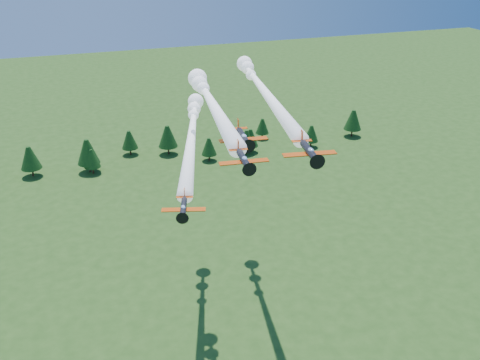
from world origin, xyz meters
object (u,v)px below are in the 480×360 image
object	(u,v)px
plane_lead	(210,100)
plane_slot	(243,137)
plane_right	(262,88)
plane_left	(192,131)

from	to	relation	value
plane_lead	plane_slot	xyz separation A→B (m)	(2.05, -11.41, -2.78)
plane_right	plane_slot	bearing A→B (deg)	-107.83
plane_lead	plane_slot	world-z (taller)	plane_lead
plane_lead	plane_left	size ratio (longest dim) A/B	0.82
plane_left	plane_slot	xyz separation A→B (m)	(2.22, -25.41, 7.72)
plane_left	plane_right	distance (m)	16.82
plane_lead	plane_left	world-z (taller)	plane_lead
plane_right	plane_slot	distance (m)	28.49
plane_lead	plane_right	distance (m)	20.66
plane_lead	plane_slot	size ratio (longest dim) A/B	5.41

